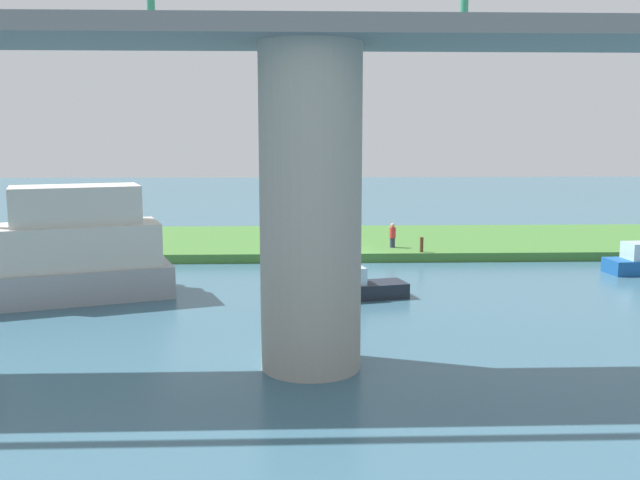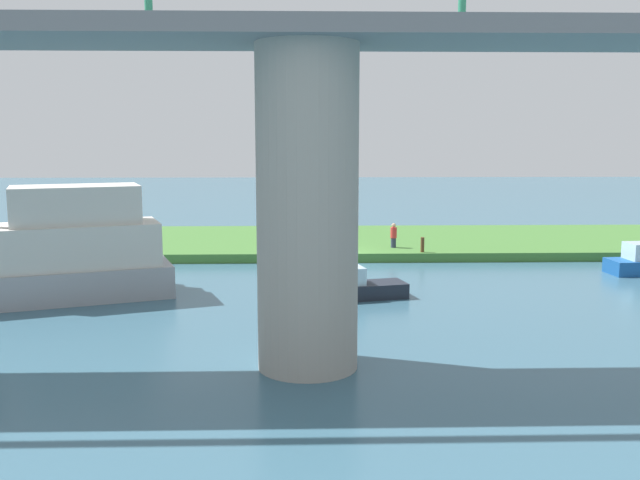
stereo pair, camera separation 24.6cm
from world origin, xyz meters
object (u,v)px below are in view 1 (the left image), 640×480
(bridge_pylon, at_px, (311,210))
(person_on_bank, at_px, (393,235))
(mooring_post, at_px, (422,245))
(houseboat_blue, at_px, (53,254))
(motorboat_red, at_px, (355,287))

(bridge_pylon, distance_m, person_on_bank, 20.10)
(mooring_post, xyz_separation_m, houseboat_blue, (16.90, 8.60, 1.01))
(houseboat_blue, height_order, motorboat_red, houseboat_blue)
(mooring_post, xyz_separation_m, motorboat_red, (4.36, 8.74, -0.42))
(person_on_bank, bearing_deg, houseboat_blue, 33.43)
(person_on_bank, height_order, motorboat_red, person_on_bank)
(houseboat_blue, xyz_separation_m, motorboat_red, (-12.53, 0.13, -1.44))
(houseboat_blue, bearing_deg, bridge_pylon, 139.66)
(person_on_bank, bearing_deg, bridge_pylon, 75.17)
(person_on_bank, xyz_separation_m, houseboat_blue, (15.53, 10.25, 0.72))
(person_on_bank, relative_size, motorboat_red, 0.32)
(bridge_pylon, height_order, houseboat_blue, bridge_pylon)
(person_on_bank, xyz_separation_m, motorboat_red, (3.00, 10.39, -0.72))
(bridge_pylon, distance_m, mooring_post, 19.01)
(motorboat_red, bearing_deg, mooring_post, -116.53)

